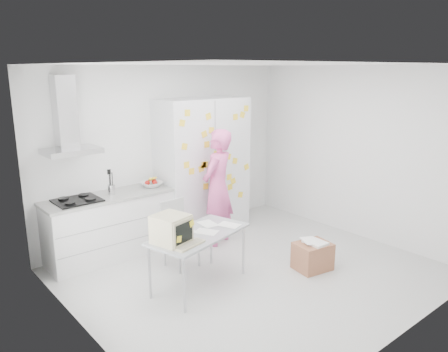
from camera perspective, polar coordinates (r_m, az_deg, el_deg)
floor at (r=6.00m, az=3.76°, el=-12.52°), size 4.50×4.00×0.02m
walls at (r=6.05m, az=-0.75°, el=1.45°), size 4.52×4.01×2.70m
ceiling at (r=5.37m, az=4.23°, el=14.34°), size 4.50×4.00×0.02m
counter_run at (r=6.49m, az=-14.60°, el=-6.23°), size 1.84×0.63×1.28m
range_hood at (r=6.11m, az=-19.85°, el=6.53°), size 0.70×0.48×1.01m
tall_cabinet at (r=7.11m, az=-2.80°, el=1.26°), size 1.50×0.68×2.20m
person at (r=6.63m, az=-0.83°, el=-1.51°), size 0.77×0.65×1.79m
desk at (r=5.19m, az=-5.48°, el=-7.35°), size 1.41×0.94×1.03m
chair at (r=6.04m, az=-6.06°, el=-6.90°), size 0.44×0.44×0.91m
cardboard_box at (r=6.11m, az=11.50°, el=-10.16°), size 0.52×0.45×0.41m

